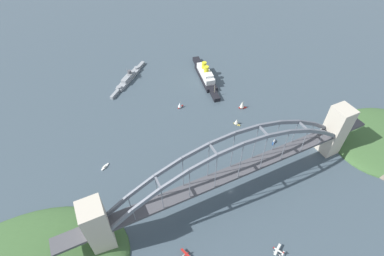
{
  "coord_description": "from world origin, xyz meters",
  "views": [
    {
      "loc": [
        -93.35,
        -114.22,
        219.5
      ],
      "look_at": [
        0.0,
        79.49,
        8.0
      ],
      "focal_mm": 26.91,
      "sensor_mm": 36.0,
      "label": 1
    }
  ],
  "objects_px": {
    "seaplane_second_in_formation": "(278,251)",
    "small_boat_1": "(180,105)",
    "seaplane_taxiing_near_bridge": "(186,256)",
    "ocean_liner": "(206,75)",
    "naval_cruiser": "(129,78)",
    "small_boat_0": "(105,167)",
    "small_boat_2": "(242,105)",
    "small_boat_3": "(237,122)",
    "small_boat_4": "(274,142)",
    "harbor_arch_bridge": "(234,171)"
  },
  "relations": [
    {
      "from": "seaplane_taxiing_near_bridge",
      "to": "small_boat_0",
      "type": "distance_m",
      "value": 114.88
    },
    {
      "from": "harbor_arch_bridge",
      "to": "naval_cruiser",
      "type": "relative_size",
      "value": 4.51
    },
    {
      "from": "ocean_liner",
      "to": "small_boat_0",
      "type": "xyz_separation_m",
      "value": [
        -154.31,
        -87.77,
        -5.15
      ]
    },
    {
      "from": "harbor_arch_bridge",
      "to": "seaplane_second_in_formation",
      "type": "bearing_deg",
      "value": -86.68
    },
    {
      "from": "ocean_liner",
      "to": "small_boat_3",
      "type": "distance_m",
      "value": 91.93
    },
    {
      "from": "small_boat_1",
      "to": "small_boat_3",
      "type": "distance_m",
      "value": 69.16
    },
    {
      "from": "harbor_arch_bridge",
      "to": "small_boat_3",
      "type": "height_order",
      "value": "harbor_arch_bridge"
    },
    {
      "from": "small_boat_3",
      "to": "small_boat_2",
      "type": "bearing_deg",
      "value": 45.39
    },
    {
      "from": "small_boat_2",
      "to": "small_boat_3",
      "type": "height_order",
      "value": "small_boat_2"
    },
    {
      "from": "seaplane_second_in_formation",
      "to": "small_boat_2",
      "type": "distance_m",
      "value": 167.58
    },
    {
      "from": "harbor_arch_bridge",
      "to": "small_boat_2",
      "type": "relative_size",
      "value": 26.51
    },
    {
      "from": "naval_cruiser",
      "to": "seaplane_taxiing_near_bridge",
      "type": "relative_size",
      "value": 5.7
    },
    {
      "from": "naval_cruiser",
      "to": "seaplane_taxiing_near_bridge",
      "type": "distance_m",
      "value": 240.46
    },
    {
      "from": "seaplane_taxiing_near_bridge",
      "to": "small_boat_2",
      "type": "bearing_deg",
      "value": 44.08
    },
    {
      "from": "seaplane_second_in_formation",
      "to": "small_boat_1",
      "type": "xyz_separation_m",
      "value": [
        2.1,
        185.86,
        1.51
      ]
    },
    {
      "from": "small_boat_4",
      "to": "harbor_arch_bridge",
      "type": "bearing_deg",
      "value": -156.52
    },
    {
      "from": "seaplane_second_in_formation",
      "to": "small_boat_2",
      "type": "xyz_separation_m",
      "value": [
        66.98,
        153.59,
        2.69
      ]
    },
    {
      "from": "seaplane_taxiing_near_bridge",
      "to": "small_boat_3",
      "type": "bearing_deg",
      "value": 43.83
    },
    {
      "from": "harbor_arch_bridge",
      "to": "ocean_liner",
      "type": "distance_m",
      "value": 174.49
    },
    {
      "from": "seaplane_taxiing_near_bridge",
      "to": "small_boat_3",
      "type": "xyz_separation_m",
      "value": [
        110.28,
        105.88,
        2.06
      ]
    },
    {
      "from": "ocean_liner",
      "to": "small_boat_1",
      "type": "height_order",
      "value": "ocean_liner"
    },
    {
      "from": "seaplane_taxiing_near_bridge",
      "to": "small_boat_3",
      "type": "height_order",
      "value": "small_boat_3"
    },
    {
      "from": "seaplane_taxiing_near_bridge",
      "to": "ocean_liner",
      "type": "bearing_deg",
      "value": 58.75
    },
    {
      "from": "small_boat_1",
      "to": "ocean_liner",
      "type": "bearing_deg",
      "value": 35.5
    },
    {
      "from": "ocean_liner",
      "to": "naval_cruiser",
      "type": "xyz_separation_m",
      "value": [
        -91.52,
        41.49,
        -2.85
      ]
    },
    {
      "from": "small_boat_4",
      "to": "naval_cruiser",
      "type": "bearing_deg",
      "value": 120.65
    },
    {
      "from": "small_boat_0",
      "to": "small_boat_2",
      "type": "relative_size",
      "value": 0.8
    },
    {
      "from": "ocean_liner",
      "to": "small_boat_0",
      "type": "relative_size",
      "value": 11.33
    },
    {
      "from": "naval_cruiser",
      "to": "small_boat_2",
      "type": "height_order",
      "value": "naval_cruiser"
    },
    {
      "from": "small_boat_0",
      "to": "harbor_arch_bridge",
      "type": "bearing_deg",
      "value": -38.22
    },
    {
      "from": "small_boat_4",
      "to": "small_boat_2",
      "type": "bearing_deg",
      "value": 90.09
    },
    {
      "from": "naval_cruiser",
      "to": "small_boat_3",
      "type": "relative_size",
      "value": 7.54
    },
    {
      "from": "small_boat_3",
      "to": "ocean_liner",
      "type": "bearing_deg",
      "value": 84.1
    },
    {
      "from": "ocean_liner",
      "to": "small_boat_4",
      "type": "distance_m",
      "value": 132.25
    },
    {
      "from": "ocean_liner",
      "to": "small_boat_4",
      "type": "xyz_separation_m",
      "value": [
        11.1,
        -131.69,
        -4.96
      ]
    },
    {
      "from": "ocean_liner",
      "to": "seaplane_taxiing_near_bridge",
      "type": "distance_m",
      "value": 230.82
    },
    {
      "from": "harbor_arch_bridge",
      "to": "small_boat_1",
      "type": "xyz_separation_m",
      "value": [
        5.69,
        123.97,
        -25.07
      ]
    },
    {
      "from": "small_boat_3",
      "to": "small_boat_0",
      "type": "bearing_deg",
      "value": 178.55
    },
    {
      "from": "small_boat_1",
      "to": "small_boat_0",
      "type": "bearing_deg",
      "value": -153.84
    },
    {
      "from": "naval_cruiser",
      "to": "small_boat_2",
      "type": "xyz_separation_m",
      "value": [
        102.54,
        -112.18,
        1.96
      ]
    },
    {
      "from": "seaplane_taxiing_near_bridge",
      "to": "small_boat_3",
      "type": "distance_m",
      "value": 152.89
    },
    {
      "from": "seaplane_second_in_formation",
      "to": "small_boat_3",
      "type": "xyz_separation_m",
      "value": [
        46.52,
        132.85,
        1.59
      ]
    },
    {
      "from": "small_boat_0",
      "to": "small_boat_3",
      "type": "relative_size",
      "value": 1.03
    },
    {
      "from": "naval_cruiser",
      "to": "small_boat_2",
      "type": "relative_size",
      "value": 5.88
    },
    {
      "from": "harbor_arch_bridge",
      "to": "small_boat_1",
      "type": "bearing_deg",
      "value": 87.37
    },
    {
      "from": "small_boat_2",
      "to": "small_boat_0",
      "type": "bearing_deg",
      "value": -174.1
    },
    {
      "from": "small_boat_0",
      "to": "small_boat_4",
      "type": "height_order",
      "value": "small_boat_4"
    },
    {
      "from": "ocean_liner",
      "to": "small_boat_2",
      "type": "relative_size",
      "value": 9.06
    },
    {
      "from": "small_boat_1",
      "to": "small_boat_2",
      "type": "bearing_deg",
      "value": -26.45
    },
    {
      "from": "naval_cruiser",
      "to": "ocean_liner",
      "type": "bearing_deg",
      "value": -24.39
    }
  ]
}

